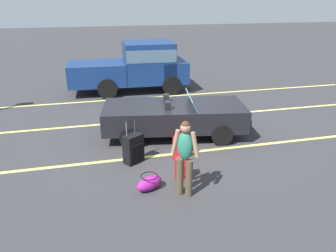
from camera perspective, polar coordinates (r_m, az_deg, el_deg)
name	(u,v)px	position (r m, az deg, el deg)	size (l,w,h in m)	color
ground_plane	(174,135)	(10.19, 0.98, -1.47)	(80.00, 80.00, 0.00)	#333335
lot_line_near	(186,153)	(9.06, 3.09, -4.52)	(18.00, 0.12, 0.01)	#EAE066
lot_line_mid	(163,119)	(11.46, -0.82, 1.15)	(18.00, 0.12, 0.01)	#EAE066
lot_line_far	(148,98)	(13.98, -3.36, 4.81)	(18.00, 0.12, 0.01)	#EAE066
convertible_car	(181,116)	(10.00, 2.20, 1.68)	(4.37, 2.44, 1.24)	black
suitcase_large_black	(134,149)	(8.44, -5.84, -3.84)	(0.55, 0.50, 1.11)	black
suitcase_medium_bright	(181,147)	(8.63, 2.23, -3.58)	(0.46, 0.43, 0.62)	red
suitcase_small_carryon	(183,168)	(7.76, 2.48, -7.12)	(0.37, 0.28, 0.50)	red
duffel_bag	(149,183)	(7.37, -3.16, -9.58)	(0.71, 0.57, 0.34)	#991E8C
traveler_person	(185,155)	(6.82, 2.87, -4.87)	(0.54, 0.43, 1.65)	#4C3F2D
parked_pickup_truck_near	(138,66)	(14.82, -5.15, 10.11)	(5.08, 2.24, 2.10)	navy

